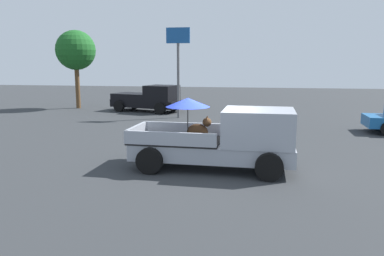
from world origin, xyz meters
The scene contains 5 objects.
ground_plane centered at (0.00, 0.00, 0.00)m, with size 80.00×80.00×0.00m, color #2D3033.
pickup_truck_main centered at (0.45, -0.02, 0.98)m, with size 5.10×2.37×2.22m.
pickup_truck_red centered at (-5.87, 13.27, 0.87)m, with size 5.10×3.12×1.80m.
motel_sign centered at (-3.29, 10.69, 3.73)m, with size 1.40×0.16×5.32m.
tree_by_lot centered at (-11.53, 14.26, 4.15)m, with size 2.83×2.83×5.60m.
Camera 1 is at (1.28, -11.44, 3.28)m, focal length 35.17 mm.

